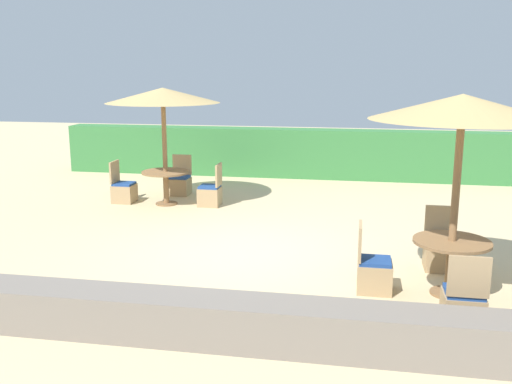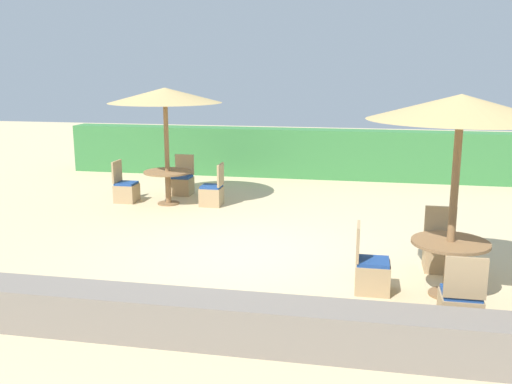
{
  "view_description": "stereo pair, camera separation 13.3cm",
  "coord_description": "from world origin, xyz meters",
  "px_view_note": "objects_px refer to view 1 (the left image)",
  "views": [
    {
      "loc": [
        1.67,
        -8.69,
        2.98
      ],
      "look_at": [
        0.0,
        0.6,
        0.9
      ],
      "focal_mm": 40.0,
      "sensor_mm": 36.0,
      "label": 1
    },
    {
      "loc": [
        1.8,
        -8.66,
        2.98
      ],
      "look_at": [
        0.0,
        0.6,
        0.9
      ],
      "focal_mm": 40.0,
      "sensor_mm": 36.0,
      "label": 2
    }
  ],
  "objects_px": {
    "patio_chair_front_right_north": "(440,252)",
    "round_table_back_left": "(166,179)",
    "patio_chair_back_left_north": "(180,184)",
    "round_table_front_right": "(451,253)",
    "parasol_front_right": "(462,108)",
    "parasol_back_left": "(163,96)",
    "patio_chair_front_right_south": "(463,306)",
    "patio_chair_back_left_east": "(210,194)",
    "patio_chair_back_left_west": "(124,191)",
    "patio_chair_front_right_west": "(373,272)"
  },
  "relations": [
    {
      "from": "round_table_front_right",
      "to": "round_table_back_left",
      "type": "relative_size",
      "value": 0.97
    },
    {
      "from": "patio_chair_front_right_west",
      "to": "patio_chair_back_left_east",
      "type": "relative_size",
      "value": 1.0
    },
    {
      "from": "round_table_front_right",
      "to": "parasol_back_left",
      "type": "distance_m",
      "value": 7.07
    },
    {
      "from": "patio_chair_front_right_west",
      "to": "patio_chair_back_left_west",
      "type": "relative_size",
      "value": 1.0
    },
    {
      "from": "parasol_front_right",
      "to": "patio_chair_back_left_north",
      "type": "relative_size",
      "value": 2.85
    },
    {
      "from": "patio_chair_back_left_north",
      "to": "round_table_front_right",
      "type": "bearing_deg",
      "value": 135.91
    },
    {
      "from": "patio_chair_front_right_south",
      "to": "patio_chair_back_left_north",
      "type": "xyz_separation_m",
      "value": [
        -5.4,
        6.21,
        0.0
      ]
    },
    {
      "from": "patio_chair_front_right_north",
      "to": "round_table_back_left",
      "type": "height_order",
      "value": "patio_chair_front_right_north"
    },
    {
      "from": "patio_chair_front_right_north",
      "to": "round_table_front_right",
      "type": "bearing_deg",
      "value": 89.28
    },
    {
      "from": "round_table_front_right",
      "to": "patio_chair_front_right_west",
      "type": "distance_m",
      "value": 1.05
    },
    {
      "from": "round_table_front_right",
      "to": "patio_chair_front_right_south",
      "type": "bearing_deg",
      "value": -89.45
    },
    {
      "from": "patio_chair_front_right_south",
      "to": "patio_chair_back_left_east",
      "type": "relative_size",
      "value": 1.0
    },
    {
      "from": "parasol_front_right",
      "to": "parasol_back_left",
      "type": "distance_m",
      "value": 6.84
    },
    {
      "from": "round_table_front_right",
      "to": "patio_chair_back_left_east",
      "type": "distance_m",
      "value": 6.13
    },
    {
      "from": "parasol_front_right",
      "to": "patio_chair_back_left_east",
      "type": "relative_size",
      "value": 2.85
    },
    {
      "from": "patio_chair_front_right_north",
      "to": "patio_chair_back_left_north",
      "type": "distance_m",
      "value": 6.85
    },
    {
      "from": "parasol_front_right",
      "to": "patio_chair_back_left_west",
      "type": "distance_m",
      "value": 7.98
    },
    {
      "from": "patio_chair_front_right_north",
      "to": "round_table_back_left",
      "type": "distance_m",
      "value": 6.29
    },
    {
      "from": "parasol_front_right",
      "to": "patio_chair_front_right_south",
      "type": "bearing_deg",
      "value": -89.45
    },
    {
      "from": "patio_chair_front_right_south",
      "to": "round_table_front_right",
      "type": "bearing_deg",
      "value": 90.55
    },
    {
      "from": "parasol_front_right",
      "to": "patio_chair_back_left_north",
      "type": "distance_m",
      "value": 7.82
    },
    {
      "from": "round_table_back_left",
      "to": "patio_chair_back_left_east",
      "type": "xyz_separation_m",
      "value": [
        0.99,
        0.05,
        -0.32
      ]
    },
    {
      "from": "round_table_back_left",
      "to": "patio_chair_back_left_north",
      "type": "relative_size",
      "value": 1.12
    },
    {
      "from": "parasol_back_left",
      "to": "round_table_back_left",
      "type": "relative_size",
      "value": 2.44
    },
    {
      "from": "patio_chair_front_right_south",
      "to": "round_table_back_left",
      "type": "relative_size",
      "value": 0.89
    },
    {
      "from": "patio_chair_front_right_north",
      "to": "parasol_front_right",
      "type": "bearing_deg",
      "value": 89.28
    },
    {
      "from": "round_table_front_right",
      "to": "patio_chair_front_right_south",
      "type": "xyz_separation_m",
      "value": [
        0.01,
        -1.0,
        -0.32
      ]
    },
    {
      "from": "patio_chair_front_right_north",
      "to": "patio_chair_back_left_east",
      "type": "relative_size",
      "value": 1.0
    },
    {
      "from": "patio_chair_front_right_west",
      "to": "patio_chair_front_right_north",
      "type": "bearing_deg",
      "value": 136.4
    },
    {
      "from": "parasol_front_right",
      "to": "parasol_back_left",
      "type": "bearing_deg",
      "value": 141.96
    },
    {
      "from": "patio_chair_front_right_south",
      "to": "round_table_back_left",
      "type": "height_order",
      "value": "patio_chair_front_right_south"
    },
    {
      "from": "round_table_front_right",
      "to": "round_table_back_left",
      "type": "xyz_separation_m",
      "value": [
        -5.39,
        4.22,
        -0.0
      ]
    },
    {
      "from": "patio_chair_back_left_west",
      "to": "parasol_back_left",
      "type": "bearing_deg",
      "value": 89.26
    },
    {
      "from": "patio_chair_front_right_west",
      "to": "patio_chair_back_left_west",
      "type": "bearing_deg",
      "value": -128.43
    },
    {
      "from": "round_table_front_right",
      "to": "patio_chair_back_left_west",
      "type": "relative_size",
      "value": 1.08
    },
    {
      "from": "patio_chair_front_right_west",
      "to": "parasol_back_left",
      "type": "relative_size",
      "value": 0.37
    },
    {
      "from": "patio_chair_front_right_west",
      "to": "patio_chair_back_left_north",
      "type": "xyz_separation_m",
      "value": [
        -4.39,
        5.27,
        0.0
      ]
    },
    {
      "from": "patio_chair_front_right_north",
      "to": "round_table_back_left",
      "type": "bearing_deg",
      "value": -30.71
    },
    {
      "from": "round_table_front_right",
      "to": "patio_chair_front_right_south",
      "type": "distance_m",
      "value": 1.04
    },
    {
      "from": "patio_chair_front_right_west",
      "to": "patio_chair_back_left_north",
      "type": "bearing_deg",
      "value": -140.21
    },
    {
      "from": "round_table_back_left",
      "to": "patio_chair_back_left_west",
      "type": "relative_size",
      "value": 1.12
    },
    {
      "from": "parasol_front_right",
      "to": "parasol_back_left",
      "type": "xyz_separation_m",
      "value": [
        -5.39,
        4.22,
        -0.1
      ]
    },
    {
      "from": "patio_chair_front_right_north",
      "to": "patio_chair_front_right_west",
      "type": "height_order",
      "value": "same"
    },
    {
      "from": "patio_chair_front_right_south",
      "to": "parasol_back_left",
      "type": "height_order",
      "value": "parasol_back_left"
    },
    {
      "from": "parasol_front_right",
      "to": "patio_chair_back_left_east",
      "type": "distance_m",
      "value": 6.51
    },
    {
      "from": "patio_chair_back_left_west",
      "to": "patio_chair_front_right_north",
      "type": "bearing_deg",
      "value": 63.3
    },
    {
      "from": "parasol_front_right",
      "to": "round_table_back_left",
      "type": "xyz_separation_m",
      "value": [
        -5.39,
        4.22,
        -1.9
      ]
    },
    {
      "from": "patio_chair_front_right_north",
      "to": "round_table_back_left",
      "type": "xyz_separation_m",
      "value": [
        -5.4,
        3.21,
        0.32
      ]
    },
    {
      "from": "patio_chair_back_left_west",
      "to": "patio_chair_front_right_west",
      "type": "bearing_deg",
      "value": 51.57
    },
    {
      "from": "parasol_back_left",
      "to": "patio_chair_back_left_east",
      "type": "relative_size",
      "value": 2.74
    }
  ]
}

